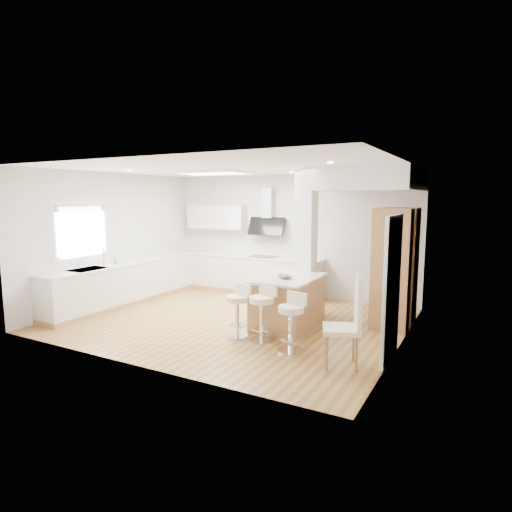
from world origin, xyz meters
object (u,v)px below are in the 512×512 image
Objects in this scene: bar_stool_a at (238,307)px; dining_chair at (350,318)px; bar_stool_b at (263,309)px; peninsula at (288,301)px; bar_stool_c at (292,319)px.

dining_chair reaches higher than bar_stool_a.
bar_stool_b is 0.74× the size of dining_chair.
bar_stool_c is (0.57, -1.12, 0.04)m from peninsula.
bar_stool_a is 0.70× the size of dining_chair.
dining_chair reaches higher than peninsula.
peninsula is 1.04m from bar_stool_a.
dining_chair is at bearing 4.40° from bar_stool_c.
bar_stool_c is (0.59, -0.19, -0.03)m from bar_stool_b.
dining_chair is at bearing -40.95° from peninsula.
bar_stool_a is at bearing -166.54° from bar_stool_b.
bar_stool_a is at bearing -178.21° from bar_stool_c.
peninsula is 1.69× the size of bar_stool_a.
dining_chair reaches higher than bar_stool_b.
dining_chair is (1.48, -1.26, 0.22)m from peninsula.
bar_stool_c reaches higher than bar_stool_a.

